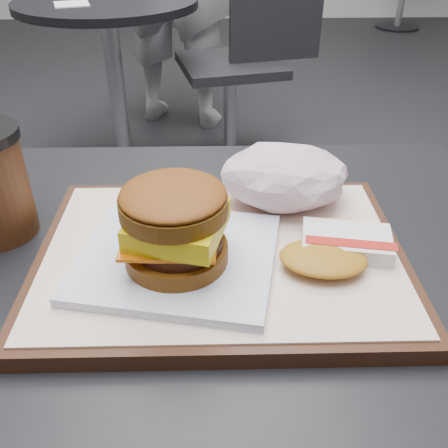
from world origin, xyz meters
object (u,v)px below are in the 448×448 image
crumpled_wrapper (285,176)px  neighbor_chair (246,53)px  hash_brown (336,249)px  customer_table (176,385)px  neighbor_table (113,53)px  serving_tray (221,257)px  breakfast_sandwich (176,233)px

crumpled_wrapper → neighbor_chair: neighbor_chair is taller
hash_brown → neighbor_chair: bearing=89.2°
customer_table → neighbor_table: (-0.35, 1.65, -0.03)m
crumpled_wrapper → hash_brown: bearing=-70.6°
customer_table → crumpled_wrapper: (0.13, 0.10, 0.24)m
customer_table → serving_tray: bearing=9.0°
hash_brown → neighbor_chair: 1.81m
breakfast_sandwich → neighbor_chair: breakfast_sandwich is taller
breakfast_sandwich → neighbor_chair: 1.84m
serving_tray → neighbor_chair: size_ratio=0.43×
crumpled_wrapper → customer_table: bearing=-142.1°
customer_table → neighbor_chair: size_ratio=0.91×
neighbor_table → hash_brown: bearing=-72.5°
customer_table → crumpled_wrapper: size_ratio=5.41×
serving_tray → neighbor_chair: 1.80m
breakfast_sandwich → hash_brown: bearing=3.5°
serving_tray → neighbor_chair: neighbor_chair is taller
crumpled_wrapper → serving_tray: bearing=-128.7°
hash_brown → crumpled_wrapper: 0.12m
breakfast_sandwich → crumpled_wrapper: (0.12, 0.12, -0.01)m
serving_tray → neighbor_table: (-0.41, 1.64, -0.23)m
breakfast_sandwich → neighbor_table: 1.73m
customer_table → serving_tray: size_ratio=2.11×
customer_table → crumpled_wrapper: bearing=37.9°
serving_tray → crumpled_wrapper: size_ratio=2.57×
neighbor_chair → neighbor_table: bearing=-166.4°
serving_tray → breakfast_sandwich: breakfast_sandwich is taller
serving_tray → crumpled_wrapper: 0.13m
neighbor_table → neighbor_chair: (0.55, 0.13, -0.04)m
customer_table → hash_brown: size_ratio=6.37×
crumpled_wrapper → neighbor_chair: (0.06, 1.68, -0.31)m
customer_table → neighbor_table: customer_table is taller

